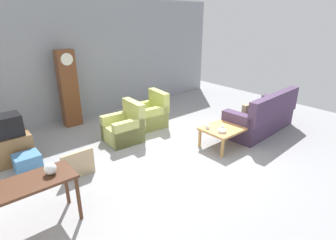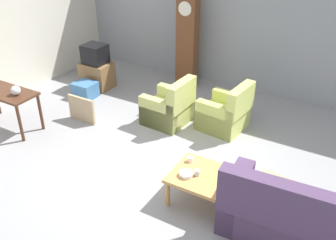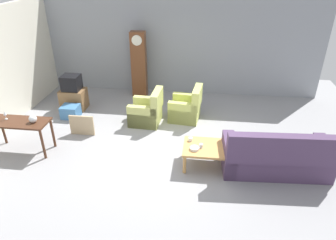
% 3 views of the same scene
% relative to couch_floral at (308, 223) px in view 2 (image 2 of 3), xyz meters
% --- Properties ---
extents(ground_plane, '(10.40, 10.40, 0.00)m').
position_rel_couch_floral_xyz_m(ground_plane, '(-2.27, 0.42, -0.35)').
color(ground_plane, gray).
extents(garage_door_wall, '(8.40, 0.16, 3.20)m').
position_rel_couch_floral_xyz_m(garage_door_wall, '(-2.27, 4.02, 1.25)').
color(garage_door_wall, gray).
rests_on(garage_door_wall, ground_plane).
extents(couch_floral, '(2.15, 1.00, 1.04)m').
position_rel_couch_floral_xyz_m(couch_floral, '(0.00, 0.00, 0.00)').
color(couch_floral, '#4C3856').
rests_on(couch_floral, ground_plane).
extents(armchair_olive_near, '(0.83, 0.80, 0.92)m').
position_rel_couch_floral_xyz_m(armchair_olive_near, '(-2.95, 1.75, -0.05)').
color(armchair_olive_near, '#B7BC66').
rests_on(armchair_olive_near, ground_plane).
extents(armchair_olive_far, '(0.87, 0.84, 0.92)m').
position_rel_couch_floral_xyz_m(armchair_olive_far, '(-1.94, 2.09, -0.05)').
color(armchair_olive_far, '#C2CC62').
rests_on(armchair_olive_far, ground_plane).
extents(coffee_table_wood, '(0.96, 0.76, 0.45)m').
position_rel_couch_floral_xyz_m(coffee_table_wood, '(-1.39, 0.08, 0.03)').
color(coffee_table_wood, tan).
rests_on(coffee_table_wood, ground_plane).
extents(console_table_dark, '(1.30, 0.56, 0.75)m').
position_rel_couch_floral_xyz_m(console_table_dark, '(-5.47, 0.13, 0.29)').
color(console_table_dark, '#472819').
rests_on(console_table_dark, ground_plane).
extents(grandfather_clock, '(0.44, 0.30, 1.99)m').
position_rel_couch_floral_xyz_m(grandfather_clock, '(-3.50, 3.50, 0.65)').
color(grandfather_clock, brown).
rests_on(grandfather_clock, ground_plane).
extents(tv_stand_cabinet, '(0.68, 0.52, 0.58)m').
position_rel_couch_floral_xyz_m(tv_stand_cabinet, '(-5.18, 2.35, -0.06)').
color(tv_stand_cabinet, brown).
rests_on(tv_stand_cabinet, ground_plane).
extents(tv_crt, '(0.48, 0.44, 0.42)m').
position_rel_couch_floral_xyz_m(tv_crt, '(-5.18, 2.35, 0.44)').
color(tv_crt, black).
rests_on(tv_crt, tv_stand_cabinet).
extents(framed_picture_leaning, '(0.60, 0.05, 0.51)m').
position_rel_couch_floral_xyz_m(framed_picture_leaning, '(-4.42, 0.96, -0.10)').
color(framed_picture_leaning, tan).
rests_on(framed_picture_leaning, ground_plane).
extents(storage_box_blue, '(0.46, 0.41, 0.34)m').
position_rel_couch_floral_xyz_m(storage_box_blue, '(-5.07, 1.80, -0.18)').
color(storage_box_blue, teal).
rests_on(storage_box_blue, ground_plane).
extents(glass_dome_cloche, '(0.17, 0.17, 0.17)m').
position_rel_couch_floral_xyz_m(glass_dome_cloche, '(-5.11, 0.12, 0.48)').
color(glass_dome_cloche, silver).
rests_on(glass_dome_cloche, console_table_dark).
extents(cup_white_porcelain, '(0.09, 0.09, 0.08)m').
position_rel_couch_floral_xyz_m(cup_white_porcelain, '(-1.73, 0.27, 0.13)').
color(cup_white_porcelain, white).
rests_on(cup_white_porcelain, coffee_table_wood).
extents(cup_blue_rimmed, '(0.07, 0.07, 0.09)m').
position_rel_couch_floral_xyz_m(cup_blue_rimmed, '(-1.51, 0.03, 0.14)').
color(cup_blue_rimmed, silver).
rests_on(cup_blue_rimmed, coffee_table_wood).
extents(bowl_white_stacked, '(0.19, 0.19, 0.05)m').
position_rel_couch_floral_xyz_m(bowl_white_stacked, '(-1.63, -0.05, 0.12)').
color(bowl_white_stacked, white).
rests_on(bowl_white_stacked, coffee_table_wood).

